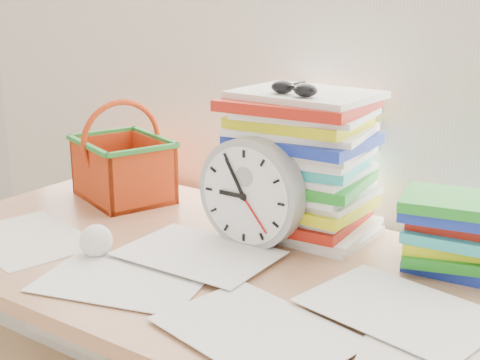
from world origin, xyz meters
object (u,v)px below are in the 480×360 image
Objects in this scene: paper_stack at (301,164)px; book_stack at (466,234)px; desk at (228,297)px; clock at (251,193)px; basket at (122,151)px.

book_stack is at bearing -0.19° from paper_stack.
paper_stack is at bearing 82.66° from desk.
desk is 0.21m from clock.
basket reaches higher than clock.
book_stack reaches higher than desk.
book_stack is at bearing 23.52° from basket.
paper_stack reaches higher than book_stack.
paper_stack reaches higher than clock.
clock is at bearing -106.14° from paper_stack.
paper_stack is at bearing 73.86° from clock.
basket is (-0.45, 0.08, 0.01)m from clock.
book_stack is (0.39, 0.23, 0.15)m from desk.
clock is 0.42m from book_stack.
basket is at bearing 169.28° from clock.
paper_stack is 1.26× the size of basket.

